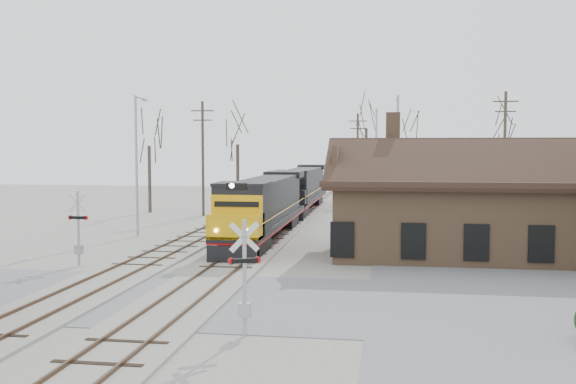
{
  "coord_description": "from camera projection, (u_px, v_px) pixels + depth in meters",
  "views": [
    {
      "loc": [
        7.59,
        -23.84,
        5.91
      ],
      "look_at": [
        2.6,
        9.0,
        3.59
      ],
      "focal_mm": 40.0,
      "sensor_mm": 36.0,
      "label": 1
    }
  ],
  "objects": [
    {
      "name": "ground",
      "position": [
        188.0,
        299.0,
        25.07
      ],
      "size": [
        140.0,
        140.0,
        0.0
      ],
      "primitive_type": "plane",
      "color": "gray",
      "rests_on": "ground"
    },
    {
      "name": "streetlight_a",
      "position": [
        137.0,
        158.0,
        42.4
      ],
      "size": [
        0.25,
        2.04,
        9.3
      ],
      "color": "#A5A8AD",
      "rests_on": "ground"
    },
    {
      "name": "tree_e",
      "position": [
        506.0,
        125.0,
        60.49
      ],
      "size": [
        4.57,
        4.57,
        11.19
      ],
      "color": "#382D23",
      "rests_on": "ground"
    },
    {
      "name": "streetlight_b",
      "position": [
        397.0,
        154.0,
        47.36
      ],
      "size": [
        0.25,
        2.04,
        9.72
      ],
      "color": "#A5A8AD",
      "rests_on": "ground"
    },
    {
      "name": "tree_b",
      "position": [
        238.0,
        134.0,
        60.98
      ],
      "size": [
        4.13,
        4.13,
        10.11
      ],
      "color": "#382D23",
      "rests_on": "ground"
    },
    {
      "name": "crossbuck_near",
      "position": [
        245.0,
        281.0,
        19.96
      ],
      "size": [
        0.99,
        0.49,
        3.68
      ],
      "rotation": [
        0.0,
        0.0,
        0.41
      ],
      "color": "#A5A8AD",
      "rests_on": "ground"
    },
    {
      "name": "tree_a",
      "position": [
        149.0,
        135.0,
        57.68
      ],
      "size": [
        4.03,
        4.03,
        9.88
      ],
      "color": "#382D23",
      "rests_on": "ground"
    },
    {
      "name": "tree_d",
      "position": [
        411.0,
        132.0,
        63.93
      ],
      "size": [
        4.27,
        4.27,
        10.46
      ],
      "color": "#382D23",
      "rests_on": "ground"
    },
    {
      "name": "streetlight_c",
      "position": [
        376.0,
        155.0,
        57.32
      ],
      "size": [
        0.25,
        2.04,
        9.37
      ],
      "color": "#A5A8AD",
      "rests_on": "ground"
    },
    {
      "name": "track_main",
      "position": [
        261.0,
        241.0,
        39.85
      ],
      "size": [
        3.4,
        90.0,
        0.24
      ],
      "color": "gray",
      "rests_on": "ground"
    },
    {
      "name": "utility_pole_b",
      "position": [
        358.0,
        156.0,
        68.56
      ],
      "size": [
        2.0,
        0.24,
        9.5
      ],
      "color": "#382D23",
      "rests_on": "ground"
    },
    {
      "name": "utility_pole_c",
      "position": [
        504.0,
        154.0,
        51.09
      ],
      "size": [
        2.0,
        0.24,
        10.34
      ],
      "color": "#382D23",
      "rests_on": "ground"
    },
    {
      "name": "crossbuck_far",
      "position": [
        78.0,
        231.0,
        31.74
      ],
      "size": [
        1.07,
        0.28,
        3.74
      ],
      "rotation": [
        0.0,
        0.0,
        3.09
      ],
      "color": "#A5A8AD",
      "rests_on": "ground"
    },
    {
      "name": "locomotive_lead",
      "position": [
        264.0,
        207.0,
        40.55
      ],
      "size": [
        2.74,
        18.36,
        4.07
      ],
      "color": "black",
      "rests_on": "ground"
    },
    {
      "name": "utility_pole_a",
      "position": [
        203.0,
        156.0,
        55.13
      ],
      "size": [
        2.0,
        0.24,
        9.83
      ],
      "color": "#382D23",
      "rests_on": "ground"
    },
    {
      "name": "tree_c",
      "position": [
        366.0,
        116.0,
        73.79
      ],
      "size": [
        5.42,
        5.42,
        13.27
      ],
      "color": "#382D23",
      "rests_on": "ground"
    },
    {
      "name": "depot",
      "position": [
        466.0,
        212.0,
        34.94
      ],
      "size": [
        15.2,
        9.31,
        7.9
      ],
      "color": "#856144",
      "rests_on": "ground"
    },
    {
      "name": "track_siding",
      "position": [
        191.0,
        240.0,
        40.53
      ],
      "size": [
        3.4,
        90.0,
        0.24
      ],
      "color": "gray",
      "rests_on": "ground"
    },
    {
      "name": "locomotive_trailing",
      "position": [
        302.0,
        188.0,
        58.93
      ],
      "size": [
        2.74,
        18.36,
        3.85
      ],
      "color": "black",
      "rests_on": "ground"
    },
    {
      "name": "road",
      "position": [
        188.0,
        298.0,
        25.06
      ],
      "size": [
        60.0,
        9.0,
        0.03
      ],
      "primitive_type": "cube",
      "color": "slate",
      "rests_on": "ground"
    }
  ]
}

